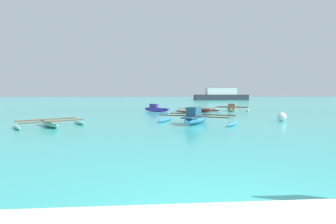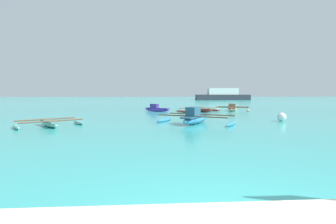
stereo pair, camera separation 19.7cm
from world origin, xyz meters
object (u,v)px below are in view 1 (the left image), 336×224
(moored_boat_0, at_px, (198,110))
(mooring_buoy_0, at_px, (282,117))
(moored_boat_4, at_px, (196,118))
(moored_boat_2, at_px, (156,109))
(moored_boat_3, at_px, (50,123))
(distant_ferry, at_px, (221,95))
(moored_boat_1, at_px, (232,108))

(moored_boat_0, relative_size, mooring_buoy_0, 8.17)
(moored_boat_0, bearing_deg, moored_boat_4, -48.95)
(moored_boat_2, height_order, mooring_buoy_0, moored_boat_2)
(moored_boat_3, height_order, distant_ferry, distant_ferry)
(moored_boat_4, bearing_deg, mooring_buoy_0, -49.09)
(moored_boat_3, distance_m, distant_ferry, 56.64)
(mooring_buoy_0, bearing_deg, moored_boat_4, -171.36)
(moored_boat_1, distance_m, moored_boat_3, 17.90)
(moored_boat_0, bearing_deg, moored_boat_2, -135.68)
(moored_boat_2, xyz_separation_m, moored_boat_4, (1.99, -10.24, 0.07))
(moored_boat_0, height_order, moored_boat_2, moored_boat_2)
(moored_boat_2, bearing_deg, distant_ferry, 101.68)
(moored_boat_0, xyz_separation_m, moored_boat_1, (3.69, 1.10, 0.07))
(moored_boat_1, height_order, moored_boat_2, moored_boat_1)
(moored_boat_1, bearing_deg, moored_boat_0, 128.83)
(moored_boat_1, bearing_deg, distant_ferry, 7.95)
(mooring_buoy_0, height_order, distant_ferry, distant_ferry)
(moored_boat_0, relative_size, distant_ferry, 0.33)
(mooring_buoy_0, bearing_deg, distant_ferry, 78.48)
(moored_boat_2, height_order, moored_boat_4, moored_boat_4)
(moored_boat_3, distance_m, moored_boat_4, 8.06)
(moored_boat_1, bearing_deg, mooring_buoy_0, -157.68)
(moored_boat_2, distance_m, moored_boat_4, 10.43)
(moored_boat_4, bearing_deg, moored_boat_3, 127.79)
(moored_boat_3, height_order, moored_boat_4, moored_boat_4)
(moored_boat_0, distance_m, moored_boat_2, 4.01)
(moored_boat_3, bearing_deg, moored_boat_0, 101.31)
(moored_boat_2, bearing_deg, moored_boat_0, 27.22)
(moored_boat_1, relative_size, moored_boat_3, 1.04)
(moored_boat_3, distance_m, mooring_buoy_0, 13.80)
(moored_boat_0, height_order, moored_boat_1, moored_boat_1)
(mooring_buoy_0, xyz_separation_m, distant_ferry, (10.13, 49.73, 0.94))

